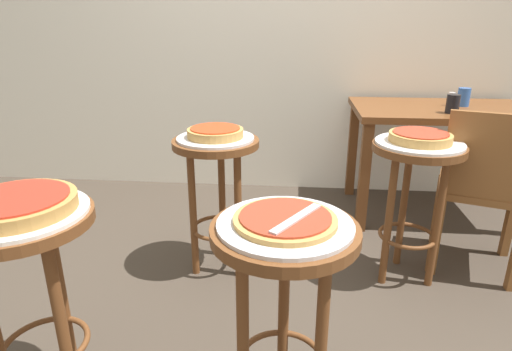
# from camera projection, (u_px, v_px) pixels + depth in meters

# --- Properties ---
(ground_plane) EXTENTS (6.00, 6.00, 0.00)m
(ground_plane) POSITION_uv_depth(u_px,v_px,m) (272.00, 318.00, 1.87)
(ground_plane) COLOR #42382D
(stool_foreground) EXTENTS (0.42, 0.42, 0.70)m
(stool_foreground) POSITION_uv_depth(u_px,v_px,m) (284.00, 281.00, 1.23)
(stool_foreground) COLOR brown
(stool_foreground) RESTS_ON ground_plane
(serving_plate_foreground) EXTENTS (0.38, 0.38, 0.01)m
(serving_plate_foreground) POSITION_uv_depth(u_px,v_px,m) (285.00, 224.00, 1.17)
(serving_plate_foreground) COLOR silver
(serving_plate_foreground) RESTS_ON stool_foreground
(pizza_foreground) EXTENTS (0.29, 0.29, 0.02)m
(pizza_foreground) POSITION_uv_depth(u_px,v_px,m) (285.00, 219.00, 1.16)
(pizza_foreground) COLOR tan
(pizza_foreground) RESTS_ON serving_plate_foreground
(stool_middle) EXTENTS (0.42, 0.42, 0.70)m
(stool_middle) POSITION_uv_depth(u_px,v_px,m) (30.00, 267.00, 1.30)
(stool_middle) COLOR brown
(stool_middle) RESTS_ON ground_plane
(serving_plate_middle) EXTENTS (0.39, 0.39, 0.01)m
(serving_plate_middle) POSITION_uv_depth(u_px,v_px,m) (18.00, 213.00, 1.24)
(serving_plate_middle) COLOR white
(serving_plate_middle) RESTS_ON stool_middle
(pizza_middle) EXTENTS (0.33, 0.33, 0.05)m
(pizza_middle) POSITION_uv_depth(u_px,v_px,m) (16.00, 204.00, 1.23)
(pizza_middle) COLOR #B78442
(pizza_middle) RESTS_ON serving_plate_middle
(stool_leftside) EXTENTS (0.42, 0.42, 0.70)m
(stool_leftside) POSITION_uv_depth(u_px,v_px,m) (217.00, 174.00, 2.09)
(stool_leftside) COLOR brown
(stool_leftside) RESTS_ON ground_plane
(serving_plate_leftside) EXTENTS (0.37, 0.37, 0.01)m
(serving_plate_leftside) POSITION_uv_depth(u_px,v_px,m) (215.00, 138.00, 2.03)
(serving_plate_leftside) COLOR silver
(serving_plate_leftside) RESTS_ON stool_leftside
(pizza_leftside) EXTENTS (0.27, 0.27, 0.05)m
(pizza_leftside) POSITION_uv_depth(u_px,v_px,m) (215.00, 132.00, 2.02)
(pizza_leftside) COLOR tan
(pizza_leftside) RESTS_ON serving_plate_leftside
(stool_rear) EXTENTS (0.42, 0.42, 0.70)m
(stool_rear) POSITION_uv_depth(u_px,v_px,m) (414.00, 180.00, 2.01)
(stool_rear) COLOR brown
(stool_rear) RESTS_ON ground_plane
(serving_plate_rear) EXTENTS (0.39, 0.39, 0.01)m
(serving_plate_rear) POSITION_uv_depth(u_px,v_px,m) (419.00, 143.00, 1.95)
(serving_plate_rear) COLOR silver
(serving_plate_rear) RESTS_ON stool_rear
(pizza_rear) EXTENTS (0.28, 0.28, 0.05)m
(pizza_rear) POSITION_uv_depth(u_px,v_px,m) (420.00, 137.00, 1.94)
(pizza_rear) COLOR tan
(pizza_rear) RESTS_ON serving_plate_rear
(dining_table) EXTENTS (1.10, 0.70, 0.72)m
(dining_table) POSITION_uv_depth(u_px,v_px,m) (441.00, 124.00, 2.70)
(dining_table) COLOR brown
(dining_table) RESTS_ON ground_plane
(cup_near_edge) EXTENTS (0.07, 0.07, 0.11)m
(cup_near_edge) POSITION_uv_depth(u_px,v_px,m) (453.00, 104.00, 2.47)
(cup_near_edge) COLOR black
(cup_near_edge) RESTS_ON dining_table
(cup_far_edge) EXTENTS (0.08, 0.08, 0.11)m
(cup_far_edge) POSITION_uv_depth(u_px,v_px,m) (464.00, 97.00, 2.68)
(cup_far_edge) COLOR #3360B2
(cup_far_edge) RESTS_ON dining_table
(condiment_shaker) EXTENTS (0.04, 0.04, 0.08)m
(condiment_shaker) POSITION_uv_depth(u_px,v_px,m) (451.00, 99.00, 2.70)
(condiment_shaker) COLOR white
(condiment_shaker) RESTS_ON dining_table
(wooden_chair) EXTENTS (0.51, 0.51, 0.85)m
(wooden_chair) POSITION_uv_depth(u_px,v_px,m) (484.00, 187.00, 2.08)
(wooden_chair) COLOR brown
(wooden_chair) RESTS_ON ground_plane
(pizza_server_knife) EXTENTS (0.14, 0.20, 0.01)m
(pizza_server_knife) POSITION_uv_depth(u_px,v_px,m) (296.00, 218.00, 1.14)
(pizza_server_knife) COLOR silver
(pizza_server_knife) RESTS_ON pizza_foreground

